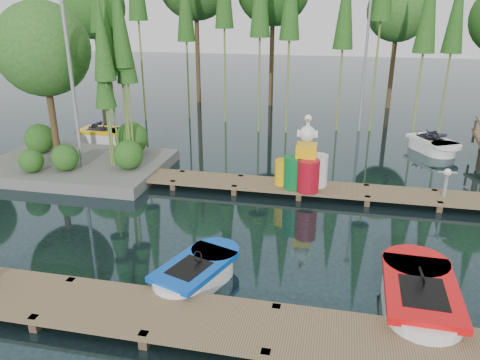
% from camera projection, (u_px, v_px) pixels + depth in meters
% --- Properties ---
extents(ground_plane, '(90.00, 90.00, 0.00)m').
position_uv_depth(ground_plane, '(218.00, 222.00, 12.90)').
color(ground_plane, '#1C2F34').
extents(near_dock, '(18.00, 1.50, 0.50)m').
position_uv_depth(near_dock, '(157.00, 314.00, 8.70)').
color(near_dock, brown).
rests_on(near_dock, ground).
extents(far_dock, '(15.00, 1.20, 0.50)m').
position_uv_depth(far_dock, '(269.00, 185.00, 14.90)').
color(far_dock, brown).
rests_on(far_dock, ground).
extents(island, '(6.20, 4.20, 6.75)m').
position_uv_depth(island, '(64.00, 80.00, 16.02)').
color(island, slate).
rests_on(island, ground).
extents(lamp_island, '(0.30, 0.30, 7.25)m').
position_uv_depth(lamp_island, '(68.00, 50.00, 14.76)').
color(lamp_island, gray).
rests_on(lamp_island, ground).
extents(lamp_rear, '(0.30, 0.30, 7.25)m').
position_uv_depth(lamp_rear, '(367.00, 37.00, 20.65)').
color(lamp_rear, gray).
rests_on(lamp_rear, ground).
extents(boat_blue, '(1.81, 2.61, 0.81)m').
position_uv_depth(boat_blue, '(196.00, 274.00, 10.00)').
color(boat_blue, white).
rests_on(boat_blue, ground).
extents(boat_red, '(1.43, 3.03, 1.01)m').
position_uv_depth(boat_red, '(419.00, 299.00, 9.06)').
color(boat_red, white).
rests_on(boat_red, ground).
extents(boat_yellow_far, '(2.61, 1.20, 1.30)m').
position_uv_depth(boat_yellow_far, '(105.00, 135.00, 20.37)').
color(boat_yellow_far, white).
rests_on(boat_yellow_far, ground).
extents(boat_white_far, '(2.21, 2.76, 1.19)m').
position_uv_depth(boat_white_far, '(432.00, 145.00, 18.97)').
color(boat_white_far, white).
rests_on(boat_white_far, ground).
extents(yellow_barrel, '(0.53, 0.53, 0.80)m').
position_uv_depth(yellow_barrel, '(283.00, 172.00, 14.65)').
color(yellow_barrel, '#FAB60D').
rests_on(yellow_barrel, far_dock).
extents(drum_cluster, '(1.33, 1.22, 2.29)m').
position_uv_depth(drum_cluster, '(307.00, 167.00, 14.26)').
color(drum_cluster, '#0B662B').
rests_on(drum_cluster, far_dock).
extents(seagull_post, '(0.54, 0.29, 0.87)m').
position_uv_depth(seagull_post, '(447.00, 178.00, 13.63)').
color(seagull_post, gray).
rests_on(seagull_post, far_dock).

